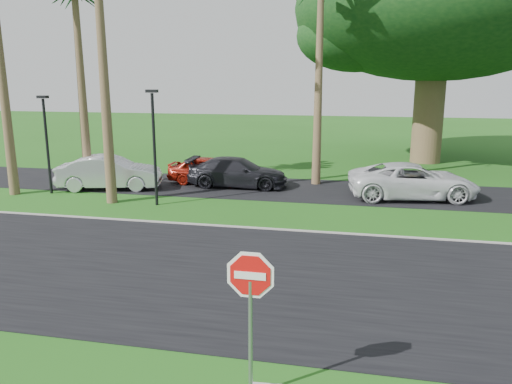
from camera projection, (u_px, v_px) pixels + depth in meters
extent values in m
plane|color=#1E5114|center=(258.00, 311.00, 11.13)|extent=(120.00, 120.00, 0.00)
cube|color=black|center=(274.00, 276.00, 13.04)|extent=(120.00, 8.00, 0.02)
cube|color=black|center=(313.00, 190.00, 23.05)|extent=(120.00, 5.00, 0.02)
cube|color=gray|center=(294.00, 230.00, 16.90)|extent=(120.00, 0.12, 0.06)
cylinder|color=gray|center=(251.00, 340.00, 7.95)|extent=(0.07, 0.07, 2.00)
cylinder|color=white|center=(250.00, 275.00, 7.70)|extent=(1.05, 0.02, 1.05)
cylinder|color=red|center=(250.00, 275.00, 7.70)|extent=(0.90, 0.02, 0.90)
cube|color=white|center=(250.00, 275.00, 7.70)|extent=(0.50, 0.02, 0.12)
cone|color=brown|center=(2.00, 74.00, 21.17)|extent=(0.44, 0.44, 10.50)
cone|color=brown|center=(82.00, 91.00, 22.74)|extent=(0.44, 0.44, 9.00)
cone|color=brown|center=(103.00, 60.00, 19.57)|extent=(0.44, 0.44, 11.50)
cone|color=brown|center=(319.00, 85.00, 23.43)|extent=(0.44, 0.44, 9.50)
cylinder|color=brown|center=(428.00, 113.00, 30.24)|extent=(1.80, 1.80, 6.00)
ellipsoid|color=black|center=(436.00, 9.00, 28.90)|extent=(16.50, 16.50, 8.25)
cylinder|color=black|center=(47.00, 147.00, 22.05)|extent=(0.12, 0.12, 4.20)
cube|color=black|center=(43.00, 97.00, 21.56)|extent=(0.45, 0.25, 0.12)
cylinder|color=black|center=(155.00, 150.00, 19.95)|extent=(0.12, 0.12, 4.50)
cube|color=black|center=(152.00, 91.00, 19.43)|extent=(0.45, 0.25, 0.12)
imported|color=#B8B9C0|center=(110.00, 173.00, 23.16)|extent=(4.96, 2.74, 1.55)
imported|color=maroon|center=(209.00, 170.00, 24.36)|extent=(4.02, 1.70, 1.36)
imported|color=black|center=(238.00, 173.00, 23.68)|extent=(4.80, 2.06, 1.38)
imported|color=silver|center=(413.00, 181.00, 21.37)|extent=(5.72, 3.26, 1.51)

